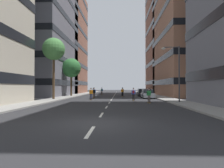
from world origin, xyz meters
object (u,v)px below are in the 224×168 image
streetlamp_right (176,68)px  skater_3 (122,92)px  skater_0 (91,93)px  skater_7 (133,93)px  skater_6 (94,92)px  skater_2 (94,92)px  street_tree_mid (54,50)px  street_tree_near (71,68)px  skater_4 (123,91)px  parked_car_near (147,94)px  skater_5 (102,90)px  parked_car_mid (142,93)px  skater_1 (149,95)px

streetlamp_right → skater_3: size_ratio=3.65×
skater_0 → skater_3: 11.16m
skater_0 → skater_7: same height
skater_0 → skater_6: bearing=93.3°
skater_2 → skater_3: 7.72m
skater_6 → street_tree_mid: bearing=-130.3°
street_tree_near → skater_2: 9.52m
streetlamp_right → skater_4: (-5.96, 16.90, -3.15)m
street_tree_near → skater_7: street_tree_near is taller
street_tree_near → skater_4: 11.37m
skater_7 → street_tree_near: bearing=135.3°
street_tree_mid → streetlamp_right: (16.24, -5.16, -3.22)m
skater_0 → skater_2: (-0.19, 4.13, 0.00)m
skater_0 → skater_3: size_ratio=1.00×
skater_0 → skater_7: size_ratio=1.00×
parked_car_near → streetlamp_right: 10.41m
street_tree_mid → skater_4: size_ratio=5.03×
skater_0 → skater_5: bearing=91.0°
parked_car_near → skater_2: skater_2 is taller
streetlamp_right → skater_0: streetlamp_right is taller
parked_car_mid → skater_6: (-9.12, -6.36, 0.29)m
skater_6 → street_tree_near: bearing=140.4°
streetlamp_right → skater_1: 4.44m
skater_4 → skater_5: size_ratio=1.00×
street_tree_mid → skater_5: (5.17, 20.46, -6.34)m
streetlamp_right → skater_0: bearing=154.7°
parked_car_near → skater_1: 9.66m
streetlamp_right → skater_6: size_ratio=3.65×
skater_2 → skater_5: bearing=90.6°
skater_5 → streetlamp_right: bearing=-66.6°
parked_car_mid → parked_car_near: bearing=-90.0°
skater_5 → skater_7: (6.41, -21.55, 0.00)m
skater_1 → skater_4: 17.09m
parked_car_near → street_tree_near: bearing=157.6°
street_tree_mid → skater_7: 13.24m
street_tree_mid → skater_4: street_tree_mid is taller
skater_4 → skater_3: bearing=-92.9°
streetlamp_right → skater_7: streetlamp_right is taller
skater_1 → skater_2: size_ratio=1.00×
skater_7 → skater_0: bearing=170.7°
parked_car_mid → skater_3: size_ratio=2.47×
street_tree_mid → skater_3: street_tree_mid is taller
skater_7 → streetlamp_right: bearing=-41.1°
skater_4 → skater_6: size_ratio=1.00×
skater_1 → skater_4: bearing=99.6°
parked_car_near → street_tree_near: 16.23m
skater_5 → skater_6: (-0.00, -14.37, -0.03)m
skater_2 → skater_3: (4.85, 6.01, 0.00)m
streetlamp_right → skater_6: (-11.07, 11.25, -3.15)m
skater_2 → skater_3: size_ratio=1.00×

